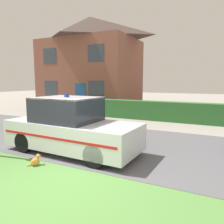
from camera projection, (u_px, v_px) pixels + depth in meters
ground_plane at (59, 186)px, 4.71m from camera, size 80.00×80.00×0.00m
road_strip at (125, 144)px, 7.91m from camera, size 28.00×5.31×0.01m
lawn_verge at (45, 195)px, 4.34m from camera, size 28.00×2.75×0.01m
garden_hedge at (143, 110)px, 13.04m from camera, size 13.47×0.74×1.11m
police_car at (71, 127)px, 6.90m from camera, size 4.37×1.87×1.86m
cat at (36, 161)px, 5.86m from camera, size 0.25×0.32×0.31m
house_left at (90, 61)px, 19.95m from camera, size 8.61×5.96×7.97m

